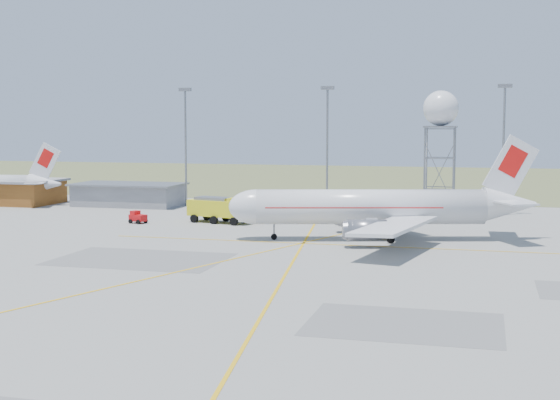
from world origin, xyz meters
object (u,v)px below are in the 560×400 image
(airliner_main, at_px, (375,208))
(baggage_tug, at_px, (138,219))
(fire_truck, at_px, (221,210))
(radar_tower, at_px, (440,147))

(airliner_main, xyz_separation_m, baggage_tug, (-35.43, 7.07, -3.32))
(fire_truck, bearing_deg, airliner_main, -10.40)
(baggage_tug, bearing_deg, airliner_main, 5.75)
(baggage_tug, bearing_deg, fire_truck, 34.03)
(fire_truck, relative_size, baggage_tug, 3.77)
(radar_tower, relative_size, baggage_tug, 7.28)
(baggage_tug, bearing_deg, radar_tower, 40.20)
(fire_truck, xyz_separation_m, baggage_tug, (-11.59, -3.54, -1.15))
(airliner_main, height_order, baggage_tug, airliner_main)
(airliner_main, xyz_separation_m, radar_tower, (6.35, 24.95, 6.86))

